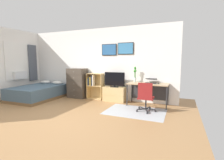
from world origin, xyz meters
name	(u,v)px	position (x,y,z in m)	size (l,w,h in m)	color
ground_plane	(54,116)	(0.00, 0.00, 0.00)	(7.20, 7.20, 0.00)	#A87A4C
wall_back_with_posters	(97,64)	(0.01, 2.43, 1.36)	(6.12, 0.09, 2.70)	white
area_rug	(135,111)	(1.89, 1.24, 0.00)	(1.70, 1.20, 0.01)	#B2B7BC
bed	(38,92)	(-2.01, 1.37, 0.26)	(1.49, 2.04, 0.63)	brown
dresser	(77,83)	(-0.75, 2.15, 0.59)	(0.75, 0.46, 1.17)	#4C4238
bookshelf	(94,84)	(-0.02, 2.22, 0.57)	(0.64, 0.30, 0.99)	tan
tv_stand	(115,94)	(0.87, 2.17, 0.26)	(0.81, 0.41, 0.53)	tan
television	(114,80)	(0.87, 2.15, 0.79)	(0.77, 0.16, 0.54)	black
desk	(148,87)	(2.09, 2.13, 0.61)	(1.30, 0.63, 0.74)	tan
office_chair	(146,96)	(2.16, 1.32, 0.46)	(0.56, 0.58, 0.86)	#232326
laptop	(151,81)	(2.17, 2.15, 0.80)	(0.39, 0.41, 0.16)	#333338
computer_mouse	(158,83)	(2.42, 2.04, 0.76)	(0.06, 0.10, 0.03)	#262628
bamboo_vase	(135,74)	(1.60, 2.24, 1.01)	(0.10, 0.10, 0.53)	silver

